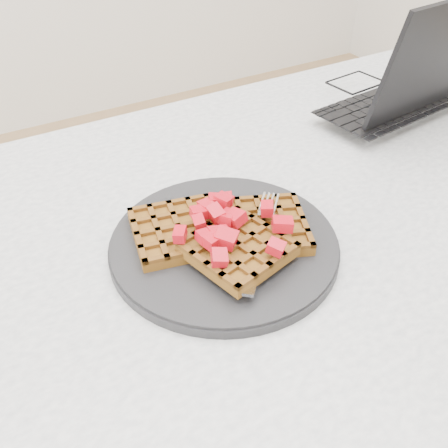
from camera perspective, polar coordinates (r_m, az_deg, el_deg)
name	(u,v)px	position (r m, az deg, el deg)	size (l,w,h in m)	color
table	(305,263)	(0.79, 9.22, -4.43)	(1.20, 0.80, 0.75)	silver
plate	(224,244)	(0.62, 0.00, -2.31)	(0.28, 0.28, 0.02)	black
waffles	(226,234)	(0.61, 0.20, -1.13)	(0.23, 0.20, 0.03)	brown
strawberry_pile	(224,215)	(0.59, 0.00, 1.06)	(0.15, 0.15, 0.02)	#A90011
fork	(261,241)	(0.60, 4.30, -1.92)	(0.02, 0.18, 0.02)	silver
laptop	(391,90)	(1.00, 18.54, 14.34)	(0.35, 0.27, 0.22)	black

